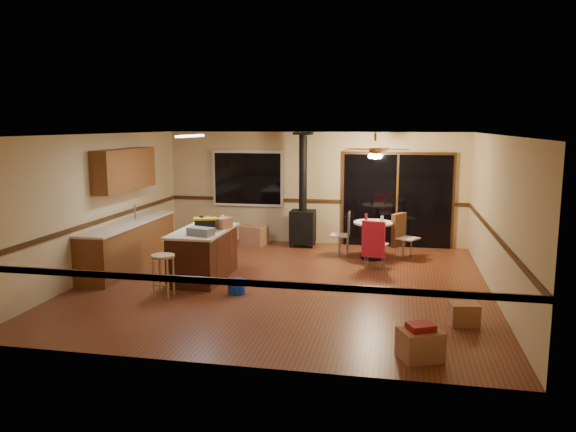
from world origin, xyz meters
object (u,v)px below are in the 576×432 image
(blue_bucket, at_px, (237,286))
(box_corner_a, at_px, (420,344))
(chair_right, at_px, (400,230))
(toolbox_grey, at_px, (201,232))
(chair_left, at_px, (345,229))
(bar_stool, at_px, (164,276))
(dining_table, at_px, (373,234))
(kitchen_island, at_px, (203,254))
(chair_near, at_px, (374,239))
(box_corner_b, at_px, (464,314))
(wood_stove, at_px, (303,215))
(toolbox_black, at_px, (205,225))
(box_under_window, at_px, (254,235))

(blue_bucket, bearing_deg, box_corner_a, -36.12)
(chair_right, relative_size, box_corner_a, 1.48)
(toolbox_grey, xyz_separation_m, chair_left, (2.19, 2.73, -0.38))
(toolbox_grey, bearing_deg, bar_stool, -122.04)
(dining_table, height_order, chair_left, chair_left)
(kitchen_island, distance_m, bar_stool, 1.19)
(bar_stool, bearing_deg, toolbox_grey, 57.96)
(chair_near, bearing_deg, dining_table, 93.64)
(toolbox_grey, height_order, box_corner_a, toolbox_grey)
(blue_bucket, height_order, box_corner_b, box_corner_b)
(toolbox_grey, relative_size, box_corner_b, 1.12)
(wood_stove, height_order, bar_stool, wood_stove)
(toolbox_black, height_order, dining_table, toolbox_black)
(dining_table, bearing_deg, chair_right, 14.80)
(toolbox_grey, bearing_deg, chair_right, 39.80)
(chair_near, bearing_deg, wood_stove, 133.23)
(blue_bucket, relative_size, chair_right, 0.41)
(kitchen_island, distance_m, blue_bucket, 1.20)
(bar_stool, height_order, box_under_window, bar_stool)
(blue_bucket, distance_m, box_corner_b, 3.61)
(toolbox_black, bearing_deg, box_corner_b, -19.16)
(chair_near, distance_m, chair_right, 1.13)
(toolbox_black, height_order, box_corner_a, toolbox_black)
(chair_right, relative_size, box_under_window, 1.26)
(wood_stove, distance_m, dining_table, 1.89)
(toolbox_grey, height_order, box_under_window, toolbox_grey)
(wood_stove, xyz_separation_m, box_corner_a, (2.43, -5.93, -0.55))
(kitchen_island, bearing_deg, bar_stool, -102.92)
(toolbox_grey, relative_size, bar_stool, 0.62)
(toolbox_grey, height_order, chair_right, toolbox_grey)
(blue_bucket, relative_size, box_under_window, 0.52)
(box_under_window, bearing_deg, blue_bucket, -79.71)
(kitchen_island, relative_size, chair_right, 2.40)
(toolbox_grey, bearing_deg, box_under_window, 89.64)
(wood_stove, xyz_separation_m, toolbox_black, (-1.22, -3.12, 0.27))
(box_corner_a, distance_m, box_corner_b, 1.46)
(toolbox_grey, distance_m, box_corner_b, 4.43)
(wood_stove, bearing_deg, chair_right, -19.64)
(toolbox_grey, distance_m, chair_right, 4.35)
(chair_left, distance_m, box_corner_b, 4.33)
(box_under_window, bearing_deg, dining_table, -16.96)
(wood_stove, xyz_separation_m, bar_stool, (-1.57, -4.21, -0.38))
(chair_near, height_order, chair_right, same)
(bar_stool, distance_m, blue_bucket, 1.20)
(toolbox_grey, distance_m, dining_table, 3.86)
(toolbox_black, distance_m, bar_stool, 1.31)
(chair_right, bearing_deg, blue_bucket, -130.79)
(kitchen_island, relative_size, box_corner_b, 4.35)
(box_under_window, bearing_deg, box_corner_a, -58.65)
(chair_left, xyz_separation_m, box_under_window, (-2.17, 0.74, -0.37))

